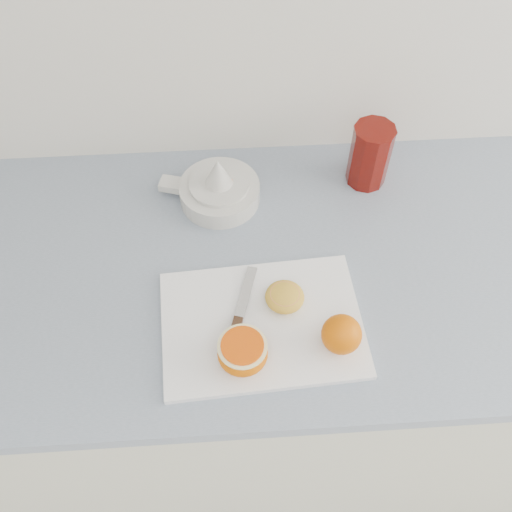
% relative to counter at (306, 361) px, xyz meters
% --- Properties ---
extents(counter, '(2.60, 0.64, 0.89)m').
position_rel_counter_xyz_m(counter, '(0.00, 0.00, 0.00)').
color(counter, beige).
rests_on(counter, ground).
extents(cutting_board, '(0.35, 0.26, 0.01)m').
position_rel_counter_xyz_m(cutting_board, '(-0.12, -0.14, 0.45)').
color(cutting_board, white).
rests_on(cutting_board, counter).
extents(whole_orange, '(0.07, 0.07, 0.07)m').
position_rel_counter_xyz_m(whole_orange, '(-0.00, -0.19, 0.49)').
color(whole_orange, '#CE4E00').
rests_on(whole_orange, cutting_board).
extents(half_orange, '(0.08, 0.08, 0.05)m').
position_rel_counter_xyz_m(half_orange, '(-0.16, -0.20, 0.48)').
color(half_orange, '#CE4E00').
rests_on(half_orange, cutting_board).
extents(squeezed_shell, '(0.07, 0.07, 0.03)m').
position_rel_counter_xyz_m(squeezed_shell, '(-0.08, -0.10, 0.47)').
color(squeezed_shell, gold).
rests_on(squeezed_shell, cutting_board).
extents(paring_knife, '(0.07, 0.19, 0.01)m').
position_rel_counter_xyz_m(paring_knife, '(-0.17, -0.15, 0.46)').
color(paring_knife, '#462C1C').
rests_on(paring_knife, cutting_board).
extents(citrus_juicer, '(0.20, 0.16, 0.11)m').
position_rel_counter_xyz_m(citrus_juicer, '(-0.19, 0.16, 0.47)').
color(citrus_juicer, silver).
rests_on(citrus_juicer, counter).
extents(red_tumbler, '(0.08, 0.08, 0.13)m').
position_rel_counter_xyz_m(red_tumbler, '(0.11, 0.19, 0.51)').
color(red_tumbler, '#610E08').
rests_on(red_tumbler, counter).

